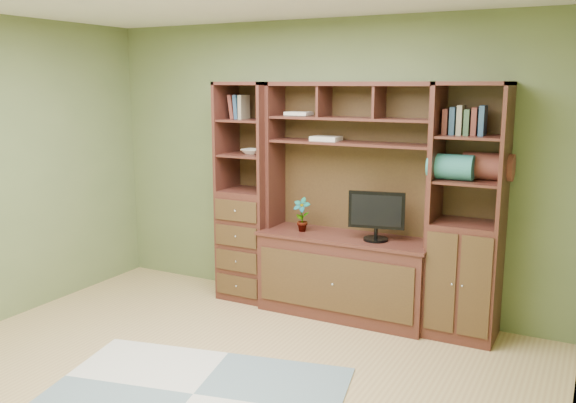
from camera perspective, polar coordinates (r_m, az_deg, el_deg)
The scene contains 11 objects.
room at distance 3.90m, azimuth -9.03°, elevation -0.02°, with size 4.60×4.10×2.64m.
center_hutch at distance 5.28m, azimuth 5.40°, elevation -0.09°, with size 1.54×0.53×2.05m, color #461F18.
left_tower at distance 5.76m, azimuth -3.70°, elevation 0.87°, with size 0.50×0.45×2.05m, color #461F18.
right_tower at distance 5.03m, azimuth 16.44°, elevation -1.05°, with size 0.55×0.45×2.05m, color #461F18.
rug at distance 4.28m, azimuth -8.86°, elevation -17.44°, with size 1.95×1.30×0.01m, color #A9B0AF.
monitor at distance 5.14m, azimuth 8.29°, elevation -0.52°, with size 0.47×0.21×0.58m, color black.
orchid at distance 5.44m, azimuth 1.29°, elevation -1.24°, with size 0.16×0.11×0.31m, color #B1663C.
magazines at distance 5.37m, azimuth 3.59°, elevation 5.90°, with size 0.25×0.18×0.04m, color beige.
bowl at distance 5.68m, azimuth -3.37°, elevation 4.69°, with size 0.19×0.19×0.05m, color silver.
blanket_teal at distance 4.95m, azimuth 14.99°, elevation 3.14°, with size 0.35×0.20×0.20m, color #2C746D.
blanket_red at distance 5.02m, azimuth 18.22°, elevation 3.14°, with size 0.38×0.21×0.21m, color brown.
Camera 1 is at (2.29, -3.06, 2.04)m, focal length 38.00 mm.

